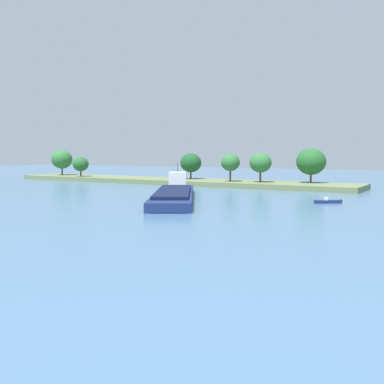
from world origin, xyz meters
TOP-DOWN VIEW (x-y plane):
  - treeline_island at (-14.61, 75.63)m, footprint 99.09×14.31m
  - fishing_skiff at (32.65, 48.85)m, footprint 4.05×3.49m
  - cargo_barge at (8.43, 40.87)m, footprint 23.19×33.15m

SIDE VIEW (x-z plane):
  - fishing_skiff at x=32.65m, z-range -0.22..0.79m
  - cargo_barge at x=8.43m, z-range -1.99..3.99m
  - treeline_island at x=-14.61m, z-range -2.07..7.03m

